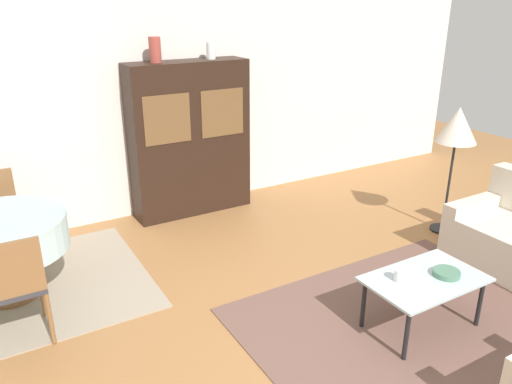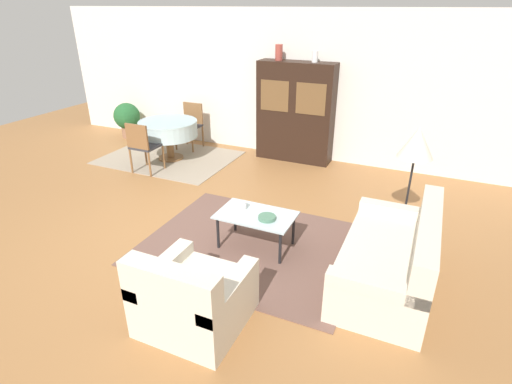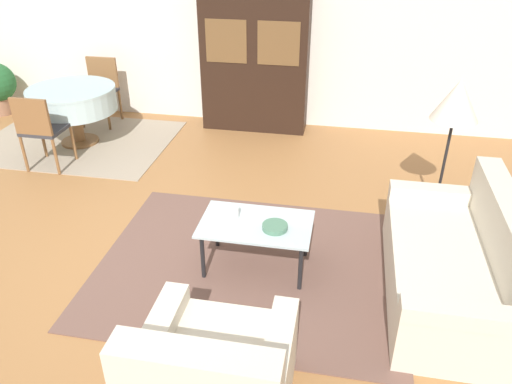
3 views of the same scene
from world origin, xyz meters
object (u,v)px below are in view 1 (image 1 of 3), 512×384
Objects in this scene: bowl at (446,273)px; dining_chair_near at (12,284)px; cup at (400,275)px; vase_tall at (155,50)px; display_cabinet at (190,139)px; dining_table at (1,236)px; coffee_table at (425,283)px; floor_lamp at (457,129)px; vase_short at (211,51)px.

dining_chair_near is at bearing 153.99° from bowl.
cup is 3.48m from vase_tall.
display_cabinet reaches higher than cup.
dining_table is (-2.18, -0.98, -0.32)m from display_cabinet.
cup reaches higher than bowl.
dining_table reaches higher than coffee_table.
vase_tall reaches higher than bowl.
display_cabinet is 18.63× the size of cup.
floor_lamp is 2.23m from cup.
dining_table is 11.21× the size of cup.
vase_short is (-0.30, 3.14, 1.52)m from coffee_table.
bowl is at bearing -140.39° from floor_lamp.
bowl is at bearing -26.01° from dining_chair_near.
vase_short is at bearing 21.52° from dining_table.
cup is at bearing -88.30° from vase_short.
coffee_table is 1.03× the size of dining_chair_near.
dining_chair_near is (0.00, -0.77, -0.07)m from dining_table.
dining_table is at bearing 142.39° from coffee_table.
floor_lamp is at bearing -37.64° from vase_tall.
vase_short reaches higher than coffee_table.
bowl is at bearing -76.33° from display_cabinet.
vase_short is at bearing 91.70° from cup.
vase_tall reaches higher than vase_short.
coffee_table is 0.85× the size of dining_table.
vase_short is at bearing 0.00° from vase_tall.
display_cabinet is at bearing 24.24° from dining_table.
display_cabinet is 2.82m from dining_chair_near.
dining_table reaches higher than cup.
bowl is at bearing -81.74° from vase_short.
dining_chair_near is 2.91m from vase_tall.
display_cabinet is at bearing 97.51° from cup.
vase_short is (-1.92, 1.99, 0.73)m from floor_lamp.
dining_table is at bearing -155.76° from display_cabinet.
floor_lamp is (1.62, 1.14, 0.79)m from coffee_table.
dining_table is at bearing 143.26° from bowl.
dining_table is 3.70m from bowl.
dining_chair_near is at bearing 153.02° from cup.
dining_chair_near reaches higher than coffee_table.
display_cabinet is at bearing 103.67° from bowl.
cup is (2.59, -2.08, -0.10)m from dining_table.
vase_short is at bearing 35.02° from dining_chair_near.
dining_chair_near is at bearing -144.98° from vase_short.
floor_lamp is at bearing 35.22° from coffee_table.
coffee_table is 0.66× the size of floor_lamp.
dining_table is 4.04× the size of vase_tall.
vase_short reaches higher than dining_table.
coffee_table is 4.92× the size of vase_short.
coffee_table is 3.50m from vase_short.
dining_chair_near is 3.30m from bowl.
vase_tall is (-0.96, 3.14, 1.56)m from coffee_table.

